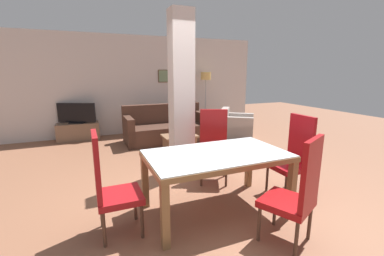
% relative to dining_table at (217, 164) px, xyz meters
% --- Properties ---
extents(ground_plane, '(18.00, 18.00, 0.00)m').
position_rel_dining_table_xyz_m(ground_plane, '(0.00, 0.00, -0.62)').
color(ground_plane, brown).
extents(back_wall, '(7.20, 0.09, 2.70)m').
position_rel_dining_table_xyz_m(back_wall, '(0.00, 4.70, 0.73)').
color(back_wall, silver).
rests_on(back_wall, ground_plane).
extents(divider_pillar, '(0.37, 0.30, 2.70)m').
position_rel_dining_table_xyz_m(divider_pillar, '(0.08, 1.41, 0.73)').
color(divider_pillar, silver).
rests_on(divider_pillar, ground_plane).
extents(dining_table, '(1.70, 0.98, 0.77)m').
position_rel_dining_table_xyz_m(dining_table, '(0.00, 0.00, 0.00)').
color(dining_table, olive).
rests_on(dining_table, ground_plane).
extents(dining_chair_near_right, '(0.61, 0.61, 1.14)m').
position_rel_dining_table_xyz_m(dining_chair_near_right, '(0.42, -0.88, -0.03)').
color(dining_chair_near_right, '#9B0E11').
rests_on(dining_chair_near_right, ground_plane).
extents(dining_chair_far_right, '(0.61, 0.61, 1.14)m').
position_rel_dining_table_xyz_m(dining_chair_far_right, '(0.42, 0.89, -0.03)').
color(dining_chair_far_right, maroon).
rests_on(dining_chair_far_right, ground_plane).
extents(dining_chair_head_left, '(0.46, 0.46, 1.14)m').
position_rel_dining_table_xyz_m(dining_chair_head_left, '(-1.26, 0.00, -0.03)').
color(dining_chair_head_left, maroon).
rests_on(dining_chair_head_left, ground_plane).
extents(dining_chair_head_right, '(0.46, 0.46, 1.14)m').
position_rel_dining_table_xyz_m(dining_chair_head_right, '(1.24, 0.00, -0.03)').
color(dining_chair_head_right, maroon).
rests_on(dining_chair_head_right, ground_plane).
extents(sofa, '(2.05, 0.92, 0.90)m').
position_rel_dining_table_xyz_m(sofa, '(0.42, 3.50, -0.31)').
color(sofa, '#482C21').
rests_on(sofa, ground_plane).
extents(armchair, '(1.17, 1.16, 0.75)m').
position_rel_dining_table_xyz_m(armchair, '(2.28, 3.16, -0.34)').
color(armchair, '#A1978F').
rests_on(armchair, ground_plane).
extents(coffee_table, '(0.72, 0.50, 0.40)m').
position_rel_dining_table_xyz_m(coffee_table, '(0.39, 2.40, -0.41)').
color(coffee_table, brown).
rests_on(coffee_table, ground_plane).
extents(bottle, '(0.08, 0.08, 0.25)m').
position_rel_dining_table_xyz_m(bottle, '(0.57, 2.39, -0.13)').
color(bottle, '#194C23').
rests_on(bottle, coffee_table).
extents(tv_stand, '(1.02, 0.40, 0.44)m').
position_rel_dining_table_xyz_m(tv_stand, '(-1.64, 4.42, -0.39)').
color(tv_stand, brown).
rests_on(tv_stand, ground_plane).
extents(tv_screen, '(0.90, 0.43, 0.51)m').
position_rel_dining_table_xyz_m(tv_screen, '(-1.64, 4.42, 0.08)').
color(tv_screen, black).
rests_on(tv_screen, tv_stand).
extents(floor_lamp, '(0.30, 0.30, 1.71)m').
position_rel_dining_table_xyz_m(floor_lamp, '(1.93, 4.31, 0.82)').
color(floor_lamp, '#B7B7BC').
rests_on(floor_lamp, ground_plane).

